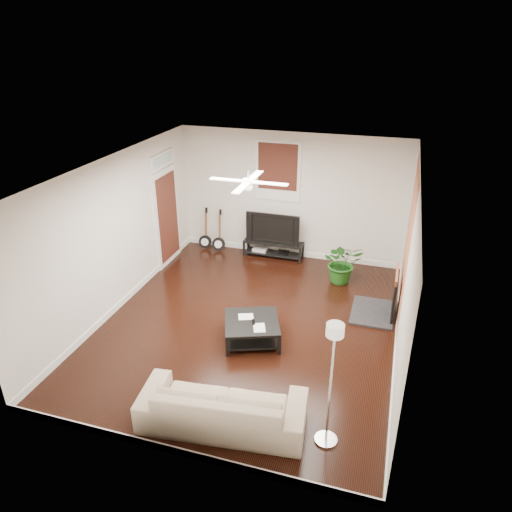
% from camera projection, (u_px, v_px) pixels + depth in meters
% --- Properties ---
extents(room, '(5.01, 6.01, 2.81)m').
position_uv_depth(room, '(249.00, 252.00, 7.86)').
color(room, black).
rests_on(room, ground).
extents(brick_accent, '(0.02, 2.20, 2.80)m').
position_uv_depth(brick_accent, '(407.00, 247.00, 8.06)').
color(brick_accent, '#B35B39').
rests_on(brick_accent, floor).
extents(fireplace, '(0.80, 1.10, 0.92)m').
position_uv_depth(fireplace, '(383.00, 293.00, 8.54)').
color(fireplace, black).
rests_on(fireplace, floor).
extents(window_back, '(1.00, 0.06, 1.30)m').
position_uv_depth(window_back, '(278.00, 171.00, 10.26)').
color(window_back, '#38160F').
rests_on(window_back, wall_back).
extents(door_left, '(0.08, 1.00, 2.50)m').
position_uv_depth(door_left, '(166.00, 208.00, 10.21)').
color(door_left, white).
rests_on(door_left, wall_left).
extents(tv_stand, '(1.35, 0.36, 0.38)m').
position_uv_depth(tv_stand, '(273.00, 249.00, 10.86)').
color(tv_stand, black).
rests_on(tv_stand, floor).
extents(tv, '(1.21, 0.16, 0.70)m').
position_uv_depth(tv, '(274.00, 227.00, 10.64)').
color(tv, black).
rests_on(tv, tv_stand).
extents(coffee_table, '(1.13, 1.13, 0.37)m').
position_uv_depth(coffee_table, '(252.00, 330.00, 7.96)').
color(coffee_table, black).
rests_on(coffee_table, floor).
extents(sofa, '(2.24, 1.08, 0.63)m').
position_uv_depth(sofa, '(223.00, 405.00, 6.21)').
color(sofa, tan).
rests_on(sofa, floor).
extents(floor_lamp, '(0.32, 0.32, 1.76)m').
position_uv_depth(floor_lamp, '(330.00, 386.00, 5.69)').
color(floor_lamp, white).
rests_on(floor_lamp, floor).
extents(potted_plant, '(0.95, 0.88, 0.88)m').
position_uv_depth(potted_plant, '(343.00, 263.00, 9.68)').
color(potted_plant, '#1D5719').
rests_on(potted_plant, floor).
extents(guitar_left, '(0.33, 0.25, 0.98)m').
position_uv_depth(guitar_left, '(205.00, 229.00, 11.14)').
color(guitar_left, black).
rests_on(guitar_left, floor).
extents(guitar_right, '(0.34, 0.28, 0.98)m').
position_uv_depth(guitar_right, '(218.00, 231.00, 11.02)').
color(guitar_right, black).
rests_on(guitar_right, floor).
extents(ceiling_fan, '(1.24, 1.24, 0.32)m').
position_uv_depth(ceiling_fan, '(248.00, 182.00, 7.34)').
color(ceiling_fan, white).
rests_on(ceiling_fan, ceiling).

